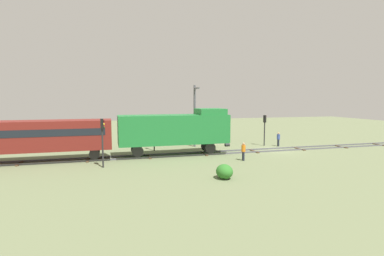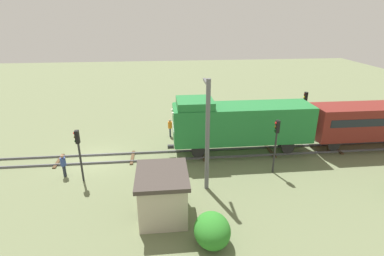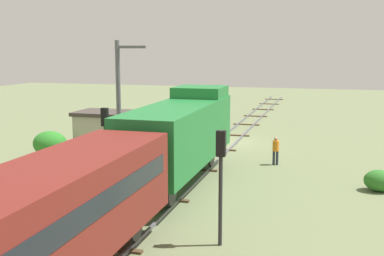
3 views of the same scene
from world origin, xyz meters
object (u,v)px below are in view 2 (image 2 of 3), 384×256
Objects in this scene: traffic_signal_mid at (276,137)px; worker_near_track at (63,164)px; locomotive at (240,122)px; worker_by_signal at (170,127)px; traffic_signal_far at (304,105)px; relay_hut at (163,194)px; catenary_mast at (207,133)px; traffic_signal_near at (78,146)px.

traffic_signal_mid is 15.17m from worker_near_track.
locomotive reaches higher than worker_by_signal.
traffic_signal_far reaches higher than relay_hut.
locomotive is 7.96m from traffic_signal_far.
worker_near_track is 10.61m from catenary_mast.
worker_by_signal is at bearing 139.45° from traffic_signal_near.
locomotive is at bearing 105.11° from traffic_signal_near.
worker_near_track and worker_by_signal have the same top height.
locomotive reaches higher than traffic_signal_far.
traffic_signal_mid is 1.16× the size of relay_hut.
traffic_signal_far is 17.50m from relay_hut.
catenary_mast is (1.73, 8.42, 1.30)m from traffic_signal_near.
worker_by_signal is 0.49× the size of relay_hut.
catenary_mast reaches higher than traffic_signal_mid.
worker_near_track is (-1.00, -15.02, -1.82)m from traffic_signal_mid.
relay_hut reaches higher than worker_near_track.
relay_hut is (7.50, -6.35, -1.38)m from locomotive.
relay_hut is (5.10, 6.96, 0.40)m from worker_near_track.
catenary_mast is (1.53, -5.15, 1.12)m from traffic_signal_mid.
catenary_mast is (2.53, 9.87, 2.95)m from worker_near_track.
worker_near_track is at bearing -73.61° from traffic_signal_far.
worker_by_signal is 9.82m from catenary_mast.
worker_by_signal is (-6.60, 7.78, 0.00)m from worker_near_track.
catenary_mast is at bearing 131.36° from relay_hut.
traffic_signal_far is 2.43× the size of worker_near_track.
worker_near_track is at bearing -118.84° from traffic_signal_near.
traffic_signal_near is at bearing -70.26° from traffic_signal_far.
locomotive reaches higher than traffic_signal_mid.
catenary_mast is at bearing -73.42° from traffic_signal_mid.
traffic_signal_far is at bearing -104.35° from worker_by_signal.
locomotive is 13.63m from worker_near_track.
catenary_mast is at bearing -50.98° from traffic_signal_far.
traffic_signal_far is at bearing 109.74° from traffic_signal_near.
traffic_signal_mid is 2.38× the size of worker_near_track.
traffic_signal_near is 20.14m from traffic_signal_far.
traffic_signal_far is at bearing 129.02° from catenary_mast.
traffic_signal_near is 9.88m from worker_by_signal.
traffic_signal_near is 2.34m from worker_near_track.
worker_near_track is 0.49× the size of relay_hut.
traffic_signal_mid is at bearing -148.02° from worker_by_signal.
locomotive is 6.82× the size of worker_by_signal.
traffic_signal_mid is 9.16m from relay_hut.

